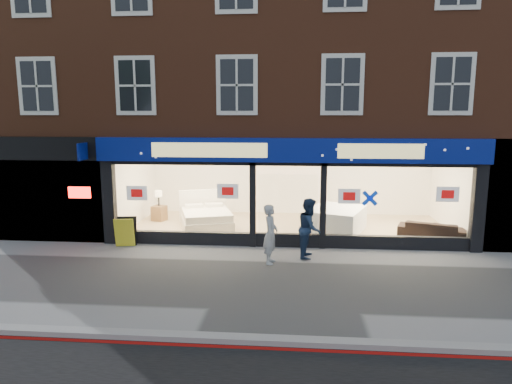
# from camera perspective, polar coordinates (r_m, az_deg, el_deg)

# --- Properties ---
(ground) EXTENTS (120.00, 120.00, 0.00)m
(ground) POSITION_cam_1_polar(r_m,az_deg,el_deg) (11.10, 3.66, -11.33)
(ground) COLOR gray
(ground) RESTS_ON ground
(kerb_line) EXTENTS (60.00, 0.10, 0.01)m
(kerb_line) POSITION_cam_1_polar(r_m,az_deg,el_deg) (8.28, 3.20, -19.03)
(kerb_line) COLOR #8C0A07
(kerb_line) RESTS_ON ground
(kerb_stone) EXTENTS (60.00, 0.25, 0.12)m
(kerb_stone) POSITION_cam_1_polar(r_m,az_deg,el_deg) (8.43, 3.25, -18.06)
(kerb_stone) COLOR gray
(kerb_stone) RESTS_ON ground
(showroom_floor) EXTENTS (11.00, 4.50, 0.10)m
(showroom_floor) POSITION_cam_1_polar(r_m,az_deg,el_deg) (16.10, 4.05, -4.43)
(showroom_floor) COLOR tan
(showroom_floor) RESTS_ON ground
(building) EXTENTS (19.00, 8.26, 10.30)m
(building) POSITION_cam_1_polar(r_m,az_deg,el_deg) (17.50, 4.35, 18.55)
(building) COLOR brown
(building) RESTS_ON ground
(display_bed) EXTENTS (2.23, 2.47, 1.16)m
(display_bed) POSITION_cam_1_polar(r_m,az_deg,el_deg) (16.02, -6.26, -3.15)
(display_bed) COLOR white
(display_bed) RESTS_ON showroom_floor
(bedside_table) EXTENTS (0.57, 0.57, 0.55)m
(bedside_table) POSITION_cam_1_polar(r_m,az_deg,el_deg) (17.18, -12.00, -2.60)
(bedside_table) COLOR brown
(bedside_table) RESTS_ON showroom_floor
(mattress_stack) EXTENTS (2.21, 2.46, 0.80)m
(mattress_stack) POSITION_cam_1_polar(r_m,az_deg,el_deg) (15.43, 10.00, -3.46)
(mattress_stack) COLOR white
(mattress_stack) RESTS_ON showroom_floor
(sofa) EXTENTS (2.14, 1.42, 0.58)m
(sofa) POSITION_cam_1_polar(r_m,az_deg,el_deg) (15.33, 21.10, -4.49)
(sofa) COLOR black
(sofa) RESTS_ON showroom_floor
(a_board) EXTENTS (0.64, 0.46, 0.90)m
(a_board) POSITION_cam_1_polar(r_m,az_deg,el_deg) (14.45, -15.98, -4.80)
(a_board) COLOR yellow
(a_board) RESTS_ON ground
(pedestrian_grey) EXTENTS (0.45, 0.63, 1.61)m
(pedestrian_grey) POSITION_cam_1_polar(r_m,az_deg,el_deg) (12.30, 1.83, -5.26)
(pedestrian_grey) COLOR #B2B6BA
(pedestrian_grey) RESTS_ON ground
(pedestrian_blue) EXTENTS (0.75, 0.90, 1.68)m
(pedestrian_blue) POSITION_cam_1_polar(r_m,az_deg,el_deg) (12.86, 6.72, -4.49)
(pedestrian_blue) COLOR #1B2D4C
(pedestrian_blue) RESTS_ON ground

